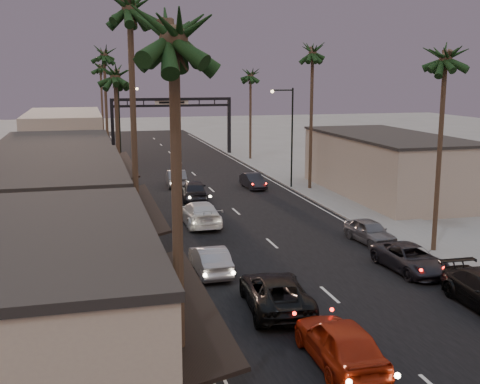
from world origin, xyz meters
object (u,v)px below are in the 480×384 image
palm_rb (313,48)px  oncoming_pickup (275,292)px  arch (172,112)px  oncoming_silver (210,260)px  palm_ra (446,51)px  palm_lc (115,70)px  palm_far (100,65)px  palm_ld (104,51)px  palm_la (173,20)px  palm_lb (129,0)px  palm_rc (251,72)px  oncoming_red (340,342)px  curbside_near (411,259)px  streetlight_left (122,122)px  streetlight_right (289,130)px

palm_rb → oncoming_pickup: (-11.60, -25.99, -11.64)m
arch → oncoming_silver: bearing=-95.9°
palm_rb → palm_ra: bearing=-90.0°
palm_lc → oncoming_pickup: bearing=-72.7°
palm_ra → palm_far: (-16.90, 54.00, 0.00)m
palm_ld → oncoming_pickup: (5.60, -36.99, -11.64)m
palm_la → palm_lb: (-0.00, 13.00, 1.94)m
palm_rc → oncoming_pickup: bearing=-104.2°
arch → palm_far: palm_far is taller
oncoming_red → oncoming_pickup: bearing=-82.8°
arch → curbside_near: 49.37m
oncoming_red → oncoming_pickup: oncoming_red is taller
palm_lc → palm_far: size_ratio=0.92×
palm_lc → oncoming_silver: palm_lc is taller
palm_lb → palm_rc: palm_lb is taller
palm_far → palm_rb: bearing=-63.6°
palm_lc → palm_ld: bearing=90.0°
palm_lc → streetlight_left: bearing=85.6°
streetlight_right → oncoming_red: (-9.30, -32.49, -4.47)m
palm_lb → curbside_near: (14.05, -0.83, -12.69)m
palm_ra → oncoming_silver: size_ratio=2.99×
palm_ld → oncoming_pickup: 39.18m
palm_la → palm_lc: bearing=90.0°
palm_lb → curbside_near: size_ratio=3.05×
palm_far → oncoming_silver: palm_far is taller
palm_lc → palm_rc: size_ratio=1.00×
oncoming_red → palm_lb: bearing=-56.0°
streetlight_left → arch: bearing=60.0°
palm_ra → oncoming_pickup: size_ratio=2.35×
palm_lb → palm_far: palm_lb is taller
palm_rb → oncoming_pickup: 30.75m
palm_ra → palm_rb: palm_rb is taller
palm_la → palm_ld: palm_ld is taller
palm_rb → oncoming_red: (-10.98, -31.49, -11.56)m
palm_rc → oncoming_silver: (-13.39, -40.49, -9.74)m
streetlight_right → palm_rc: bearing=84.9°
palm_rc → arch: bearing=145.1°
palm_far → palm_lc: bearing=-90.4°
palm_rc → curbside_near: palm_rc is taller
streetlight_right → curbside_near: streetlight_right is taller
streetlight_left → palm_rb: 22.07m
palm_ra → oncoming_silver: 17.16m
palm_lc → palm_rb: size_ratio=0.86×
palm_lb → palm_rc: 45.48m
palm_lb → streetlight_left: bearing=87.3°
oncoming_red → streetlight_right: bearing=-105.2°
streetlight_left → oncoming_pickup: size_ratio=1.60×
palm_rc → palm_far: palm_far is taller
palm_la → oncoming_pickup: bearing=58.1°
streetlight_right → palm_far: (-15.22, 33.00, 6.11)m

